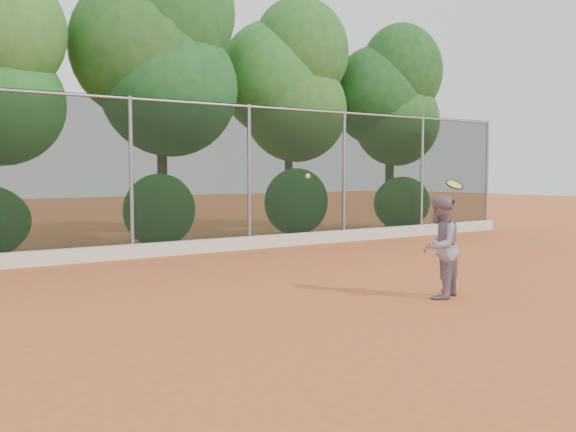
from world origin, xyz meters
TOP-DOWN VIEW (x-y plane):
  - ground at (0.00, 0.00)m, footprint 80.00×80.00m
  - concrete_curb at (0.00, 6.82)m, footprint 24.00×0.20m
  - tennis_player at (2.07, 0.04)m, footprint 0.91×0.83m
  - chainlink_fence at (-0.00, 7.00)m, footprint 24.09×0.09m
  - foliage_backdrop at (-0.55, 8.98)m, footprint 23.70×3.63m
  - tennis_racket at (2.28, -0.02)m, footprint 0.31×0.29m
  - tennis_ball_in_flight at (-0.20, 0.26)m, footprint 0.07×0.07m

SIDE VIEW (x-z plane):
  - ground at x=0.00m, z-range 0.00..0.00m
  - concrete_curb at x=0.00m, z-range 0.00..0.30m
  - tennis_player at x=2.07m, z-range 0.00..1.53m
  - tennis_racket at x=2.28m, z-range 1.37..1.92m
  - tennis_ball_in_flight at x=-0.20m, z-range 1.79..1.85m
  - chainlink_fence at x=0.00m, z-range 0.11..3.61m
  - foliage_backdrop at x=-0.55m, z-range 0.63..8.18m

